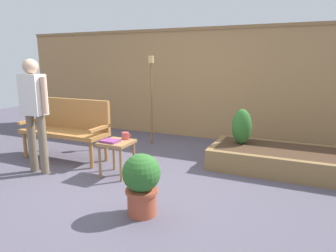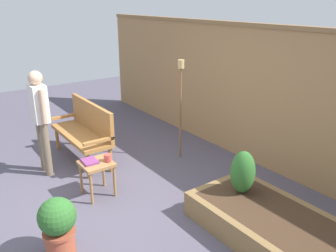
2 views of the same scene
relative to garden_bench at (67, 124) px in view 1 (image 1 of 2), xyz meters
The scene contains 11 objects.
ground_plane 1.65m from the garden_bench, 16.86° to the right, with size 14.00×14.00×0.00m, color #514C5B.
fence_back 2.67m from the garden_bench, 55.29° to the left, with size 8.40×0.14×2.16m.
garden_bench is the anchor object (origin of this frame).
side_table 1.22m from the garden_bench, 17.26° to the right, with size 0.40×0.40×0.48m.
cup_on_table 1.23m from the garden_bench, 10.33° to the right, with size 0.13×0.09×0.10m.
book_on_table 1.19m from the garden_bench, 21.10° to the right, with size 0.23×0.18×0.03m, color #7F3875.
potted_boxwood 2.32m from the garden_bench, 30.54° to the right, with size 0.39×0.39×0.64m.
raised_planter_bed 3.50m from the garden_bench, 13.25° to the left, with size 2.40×1.00×0.30m.
shrub_near_bench 2.72m from the garden_bench, 18.46° to the left, with size 0.29×0.29×0.53m.
tiki_torch 1.63m from the garden_bench, 56.08° to the left, with size 0.10×0.10×1.62m.
person_by_bench 0.82m from the garden_bench, 81.96° to the right, with size 0.47×0.20×1.56m.
Camera 1 is at (1.91, -3.23, 1.54)m, focal length 32.73 mm.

